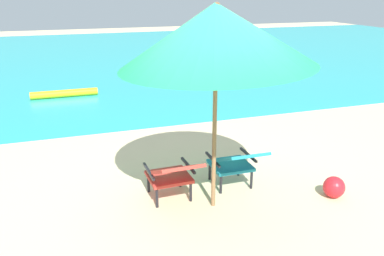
% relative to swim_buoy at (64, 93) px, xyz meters
% --- Properties ---
extents(ground_plane, '(40.00, 40.00, 0.00)m').
position_rel_swim_buoy_xyz_m(ground_plane, '(1.54, -1.87, -0.10)').
color(ground_plane, beige).
extents(ocean_band, '(40.00, 18.00, 0.01)m').
position_rel_swim_buoy_xyz_m(ocean_band, '(1.54, 6.03, -0.09)').
color(ocean_band, '#28B2B7').
rests_on(ocean_band, ground_plane).
extents(swim_buoy, '(1.60, 0.18, 0.18)m').
position_rel_swim_buoy_xyz_m(swim_buoy, '(0.00, 0.00, 0.00)').
color(swim_buoy, yellow).
rests_on(swim_buoy, ocean_band).
extents(lounge_chair_left, '(0.56, 0.89, 0.68)m').
position_rel_swim_buoy_xyz_m(lounge_chair_left, '(1.09, -5.84, 0.31)').
color(lounge_chair_left, red).
rests_on(lounge_chair_left, ground_plane).
extents(lounge_chair_right, '(0.56, 0.88, 0.68)m').
position_rel_swim_buoy_xyz_m(lounge_chair_right, '(1.97, -5.77, 0.31)').
color(lounge_chair_right, teal).
rests_on(lounge_chair_right, ground_plane).
extents(beach_umbrella_center, '(2.64, 2.62, 2.46)m').
position_rel_swim_buoy_xyz_m(beach_umbrella_center, '(1.54, -6.06, 1.98)').
color(beach_umbrella_center, olive).
rests_on(beach_umbrella_center, ground_plane).
extents(beach_ball, '(0.28, 0.28, 0.28)m').
position_rel_swim_buoy_xyz_m(beach_ball, '(3.09, -6.36, 0.04)').
color(beach_ball, red).
rests_on(beach_ball, ground_plane).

